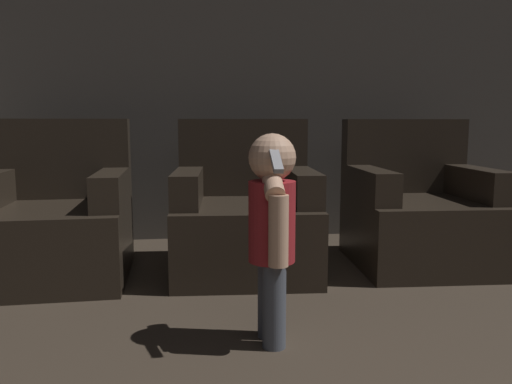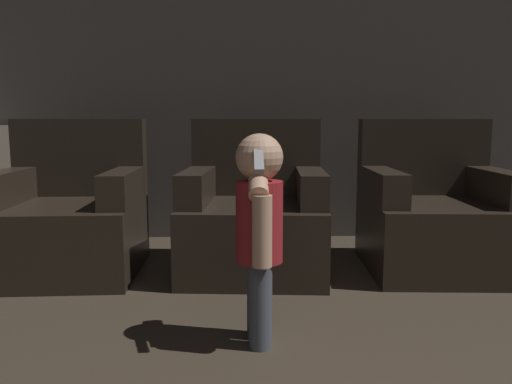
# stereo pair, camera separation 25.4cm
# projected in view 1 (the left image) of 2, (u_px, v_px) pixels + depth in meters

# --- Properties ---
(wall_back) EXTENTS (8.40, 0.05, 2.60)m
(wall_back) POSITION_uv_depth(u_px,v_px,m) (267.00, 75.00, 3.96)
(wall_back) COLOR #423D38
(wall_back) RESTS_ON ground_plane
(armchair_left) EXTENTS (0.89, 0.91, 0.95)m
(armchair_left) POSITION_uv_depth(u_px,v_px,m) (54.00, 223.00, 2.99)
(armchair_left) COLOR black
(armchair_left) RESTS_ON ground_plane
(armchair_middle) EXTENTS (0.91, 0.93, 0.95)m
(armchair_middle) POSITION_uv_depth(u_px,v_px,m) (245.00, 218.00, 3.14)
(armchair_middle) COLOR black
(armchair_middle) RESTS_ON ground_plane
(armchair_right) EXTENTS (0.90, 0.92, 0.95)m
(armchair_right) POSITION_uv_depth(u_px,v_px,m) (418.00, 214.00, 3.28)
(armchair_right) COLOR black
(armchair_right) RESTS_ON ground_plane
(person_toddler) EXTENTS (0.19, 0.34, 0.88)m
(person_toddler) POSITION_uv_depth(u_px,v_px,m) (272.00, 222.00, 2.04)
(person_toddler) COLOR #474C56
(person_toddler) RESTS_ON ground_plane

